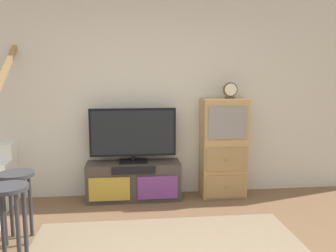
% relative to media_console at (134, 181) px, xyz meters
% --- Properties ---
extents(back_wall, '(6.40, 0.12, 2.70)m').
position_rel_media_console_xyz_m(back_wall, '(0.30, 0.27, 1.10)').
color(back_wall, beige).
rests_on(back_wall, ground_plane).
extents(media_console, '(1.21, 0.38, 0.49)m').
position_rel_media_console_xyz_m(media_console, '(0.00, 0.00, 0.00)').
color(media_console, '#423833').
rests_on(media_console, ground_plane).
extents(television, '(1.11, 0.22, 0.70)m').
position_rel_media_console_xyz_m(television, '(-0.00, 0.02, 0.62)').
color(television, black).
rests_on(television, media_console).
extents(side_cabinet, '(0.58, 0.38, 1.31)m').
position_rel_media_console_xyz_m(side_cabinet, '(1.19, 0.01, 0.41)').
color(side_cabinet, tan).
rests_on(side_cabinet, ground_plane).
extents(desk_clock, '(0.18, 0.08, 0.21)m').
position_rel_media_console_xyz_m(desk_clock, '(1.26, -0.00, 1.17)').
color(desk_clock, '#4C3823').
rests_on(desk_clock, side_cabinet).
extents(bar_stool_near, '(0.34, 0.34, 0.71)m').
position_rel_media_console_xyz_m(bar_stool_near, '(-1.06, -1.49, 0.28)').
color(bar_stool_near, '#333338').
rests_on(bar_stool_near, ground_plane).
extents(bar_stool_far, '(0.34, 0.34, 0.69)m').
position_rel_media_console_xyz_m(bar_stool_far, '(-1.14, -1.03, 0.27)').
color(bar_stool_far, '#333338').
rests_on(bar_stool_far, ground_plane).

